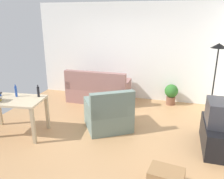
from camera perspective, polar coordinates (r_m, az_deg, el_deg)
ground_plane at (r=5.06m, az=-2.70°, el=-9.82°), size 5.20×4.40×0.02m
wall_rear at (r=6.67m, az=3.28°, el=9.35°), size 5.20×0.10×2.70m
couch at (r=6.51m, az=-3.42°, el=-0.32°), size 1.70×0.84×0.92m
tv_stand at (r=4.69m, az=24.26°, el=-10.45°), size 0.44×1.10×0.48m
tv at (r=4.50m, az=25.05°, el=-5.27°), size 0.41×0.60×0.44m
torchiere_lamp at (r=5.26m, az=24.56°, el=6.12°), size 0.32×0.32×1.81m
desk at (r=5.01m, az=-23.36°, el=-3.35°), size 1.28×0.84×0.76m
potted_plant at (r=6.45m, az=14.49°, el=-0.83°), size 0.36×0.36×0.57m
armchair at (r=4.93m, az=-0.83°, el=-6.30°), size 1.21×1.19×0.92m
storage_box at (r=3.54m, az=13.23°, el=-20.92°), size 0.52×0.40×0.30m
bottle_blue at (r=5.05m, az=-22.75°, el=-0.42°), size 0.05×0.05×0.26m
bottle_dark at (r=4.89m, az=-17.84°, el=-0.50°), size 0.05×0.05×0.25m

